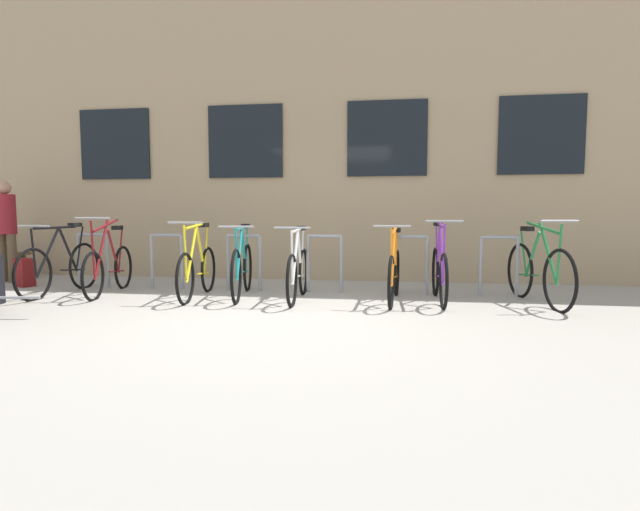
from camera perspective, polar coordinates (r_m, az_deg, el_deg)
name	(u,v)px	position (r m, az deg, el deg)	size (l,w,h in m)	color
ground_plane	(269,320)	(5.17, -6.07, -7.65)	(42.00, 42.00, 0.00)	#9E998E
storefront_building	(338,132)	(12.11, 2.21, 14.48)	(28.00, 7.61, 6.28)	tan
bike_rack	(284,257)	(6.98, -4.34, -0.23)	(6.53, 0.05, 0.84)	gray
bicycle_purple	(439,272)	(6.38, 13.98, -1.88)	(0.44, 1.66, 1.07)	black
bicycle_green	(538,272)	(6.62, 24.46, -1.77)	(0.46, 1.78, 1.08)	black
bicycle_maroon	(109,267)	(7.41, -23.75, -1.28)	(0.48, 1.71, 1.11)	black
bicycle_teal	(242,268)	(6.65, -9.21, -1.50)	(0.45, 1.75, 1.01)	black
bicycle_white	(298,272)	(6.31, -2.62, -1.96)	(0.44, 1.62, 0.99)	black
bicycle_yellow	(198,269)	(6.72, -14.33, -1.62)	(0.44, 1.70, 1.05)	black
bicycle_black	(61,266)	(7.70, -28.42, -1.15)	(0.44, 1.79, 1.02)	black
bicycle_orange	(394,273)	(6.29, 8.80, -2.04)	(0.44, 1.68, 1.01)	black
person_by_bench	(6,224)	(9.45, -33.27, 3.11)	(0.36, 0.32, 1.67)	brown
backpack	(24,272)	(8.78, -31.68, -1.73)	(0.28, 0.20, 0.44)	maroon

